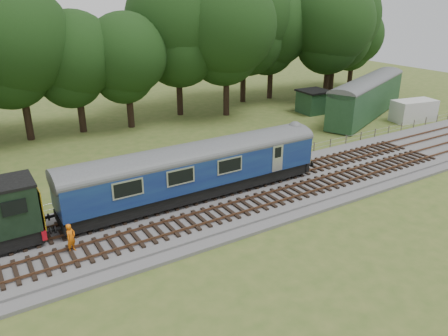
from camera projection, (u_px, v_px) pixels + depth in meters
ground at (251, 197)px, 30.59m from camera, size 120.00×120.00×0.00m
ballast at (251, 195)px, 30.53m from camera, size 70.00×7.00×0.35m
track_north at (240, 185)px, 31.54m from camera, size 67.20×2.40×0.21m
track_south at (265, 200)px, 29.18m from camera, size 67.20×2.40×0.21m
fence at (218, 176)px, 34.14m from camera, size 64.00×0.12×1.00m
tree_line at (136, 123)px, 47.94m from camera, size 70.00×8.00×18.00m
dmu_railcar at (196, 166)px, 28.96m from camera, size 18.05×2.86×3.88m
worker at (71, 238)px, 23.19m from camera, size 0.72×0.68×1.65m
parked_coach at (367, 95)px, 49.78m from camera, size 17.21×9.73×4.46m
shed at (313, 101)px, 51.73m from camera, size 3.49×3.49×2.70m
caravan at (413, 111)px, 48.40m from camera, size 5.15×3.21×2.34m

